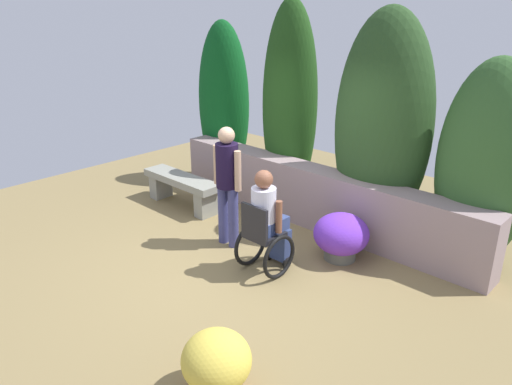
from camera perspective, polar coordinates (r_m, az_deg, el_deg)
ground_plane at (r=6.37m, az=-2.78°, el=-8.41°), size 10.00×10.00×0.00m
stone_retaining_wall at (r=7.35m, az=6.87°, el=-0.50°), size 5.25×0.41×0.89m
hedge_backdrop at (r=7.34m, az=10.22°, el=7.80°), size 5.76×1.02×3.23m
stone_bench at (r=8.10m, az=-8.58°, el=0.74°), size 1.53×0.39×0.52m
person_in_wheelchair at (r=5.98m, az=1.23°, el=-3.73°), size 0.53×0.66×1.33m
person_standing_companion at (r=6.53m, az=-3.33°, el=1.57°), size 0.49×0.30×1.66m
flower_pot_purple_near at (r=6.47m, az=9.82°, el=-5.00°), size 0.72×0.72×0.62m
flower_pot_terracotta_by_wall at (r=4.40m, az=-4.58°, el=-19.19°), size 0.60×0.60×0.60m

